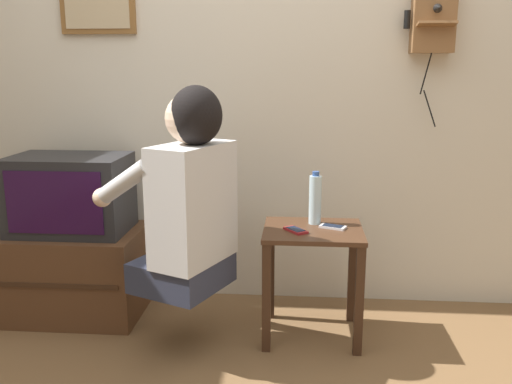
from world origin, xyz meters
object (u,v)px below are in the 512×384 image
Objects in this scene: television at (70,194)px; water_bottle at (315,199)px; cell_phone_held at (296,230)px; wall_phone_antique at (433,14)px; cell_phone_spare at (333,227)px; person at (188,196)px.

television is 2.25× the size of water_bottle.
cell_phone_held is (1.18, -0.20, -0.11)m from television.
television is 2.07m from wall_phone_antique.
cell_phone_held is 0.19m from cell_phone_spare.
wall_phone_antique reaches higher than person.
person is 0.72m from cell_phone_spare.
wall_phone_antique is at bearing 28.28° from water_bottle.
television is 1.20m from cell_phone_held.
television is 4.30× the size of cell_phone_spare.
television is 1.37m from cell_phone_spare.
cell_phone_held is at bearing -146.00° from wall_phone_antique.
person is at bearing -153.22° from wall_phone_antique.
wall_phone_antique is (1.85, 0.25, 0.91)m from television.
person is 6.78× the size of cell_phone_spare.
wall_phone_antique is 1.11m from water_bottle.
person is 1.18× the size of wall_phone_antique.
television is 4.37× the size of cell_phone_held.
water_bottle is at bearing 73.00° from cell_phone_spare.
television is at bearing 133.57° from cell_phone_held.
person is 6.89× the size of cell_phone_held.
cell_phone_spare is 0.52× the size of water_bottle.
water_bottle is at bearing -40.90° from person.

